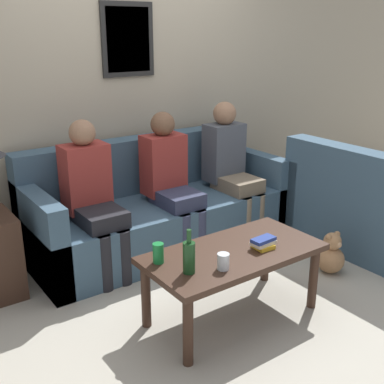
% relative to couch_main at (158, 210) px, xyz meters
% --- Properties ---
extents(ground_plane, '(16.00, 16.00, 0.00)m').
position_rel_couch_main_xyz_m(ground_plane, '(0.00, -0.52, -0.31)').
color(ground_plane, '#ADA899').
extents(wall_back, '(9.00, 0.08, 2.60)m').
position_rel_couch_main_xyz_m(wall_back, '(0.00, 0.46, 0.99)').
color(wall_back, '#9E937F').
rests_on(wall_back, ground_plane).
extents(couch_main, '(2.22, 0.87, 0.90)m').
position_rel_couch_main_xyz_m(couch_main, '(0.00, 0.00, 0.00)').
color(couch_main, '#385166').
rests_on(couch_main, ground_plane).
extents(couch_side, '(0.87, 1.27, 0.90)m').
position_rel_couch_main_xyz_m(couch_side, '(1.44, -1.08, 0.00)').
color(couch_side, '#385166').
rests_on(couch_side, ground_plane).
extents(coffee_table, '(1.14, 0.58, 0.47)m').
position_rel_couch_main_xyz_m(coffee_table, '(-0.20, -1.24, 0.10)').
color(coffee_table, '#382319').
rests_on(coffee_table, ground_plane).
extents(wine_bottle, '(0.07, 0.07, 0.26)m').
position_rel_couch_main_xyz_m(wine_bottle, '(-0.60, -1.31, 0.26)').
color(wine_bottle, '#19421E').
rests_on(wine_bottle, coffee_table).
extents(drinking_glass, '(0.07, 0.07, 0.10)m').
position_rel_couch_main_xyz_m(drinking_glass, '(-0.41, -1.39, 0.21)').
color(drinking_glass, silver).
rests_on(drinking_glass, coffee_table).
extents(book_stack, '(0.16, 0.12, 0.07)m').
position_rel_couch_main_xyz_m(book_stack, '(-0.03, -1.32, 0.20)').
color(book_stack, gold).
rests_on(book_stack, coffee_table).
extents(soda_can, '(0.07, 0.07, 0.12)m').
position_rel_couch_main_xyz_m(soda_can, '(-0.67, -1.11, 0.22)').
color(soda_can, '#197A38').
rests_on(soda_can, coffee_table).
extents(person_left, '(0.34, 0.58, 1.17)m').
position_rel_couch_main_xyz_m(person_left, '(-0.65, -0.15, 0.32)').
color(person_left, black).
rests_on(person_left, ground_plane).
extents(person_middle, '(0.34, 0.57, 1.16)m').
position_rel_couch_main_xyz_m(person_middle, '(0.04, -0.16, 0.32)').
color(person_middle, '#2D334C').
rests_on(person_middle, ground_plane).
extents(person_right, '(0.34, 0.57, 1.18)m').
position_rel_couch_main_xyz_m(person_right, '(0.68, -0.15, 0.33)').
color(person_right, '#756651').
rests_on(person_right, ground_plane).
extents(teddy_bear, '(0.21, 0.21, 0.33)m').
position_rel_couch_main_xyz_m(teddy_bear, '(0.80, -1.22, -0.17)').
color(teddy_bear, '#A87A51').
rests_on(teddy_bear, ground_plane).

